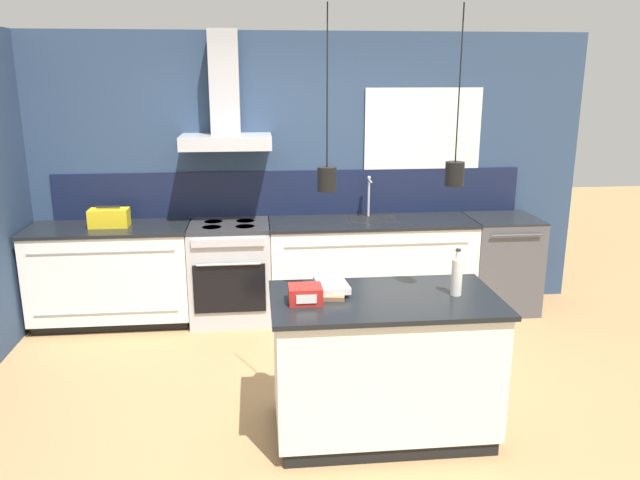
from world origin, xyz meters
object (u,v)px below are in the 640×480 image
bottle_on_island (457,276)px  yellow_toolbox (109,218)px  dishwasher (500,263)px  oven_range (231,272)px  book_stack (331,287)px  red_supply_box (305,294)px

bottle_on_island → yellow_toolbox: (-2.51, 2.03, -0.04)m
dishwasher → bottle_on_island: (-1.12, -2.03, 0.58)m
oven_range → dishwasher: 2.58m
dishwasher → yellow_toolbox: size_ratio=2.68×
bottle_on_island → book_stack: 0.78m
yellow_toolbox → red_supply_box: bearing=-52.7°
book_stack → red_supply_box: (-0.17, -0.17, 0.02)m
red_supply_box → bottle_on_island: bearing=2.4°
oven_range → red_supply_box: red_supply_box is taller
red_supply_box → yellow_toolbox: 2.60m
book_stack → bottle_on_island: bearing=-9.7°
oven_range → dishwasher: (2.58, 0.00, -0.00)m
book_stack → yellow_toolbox: (-1.75, 1.90, 0.05)m
oven_range → bottle_on_island: size_ratio=3.10×
oven_range → bottle_on_island: bearing=-54.2°
book_stack → oven_range: bearing=110.3°
dishwasher → oven_range: bearing=-179.9°
dishwasher → red_supply_box: (-2.05, -2.07, 0.51)m
dishwasher → red_supply_box: bearing=-134.7°
yellow_toolbox → book_stack: bearing=-47.4°
dishwasher → book_stack: bearing=-134.6°
dishwasher → book_stack: 2.72m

